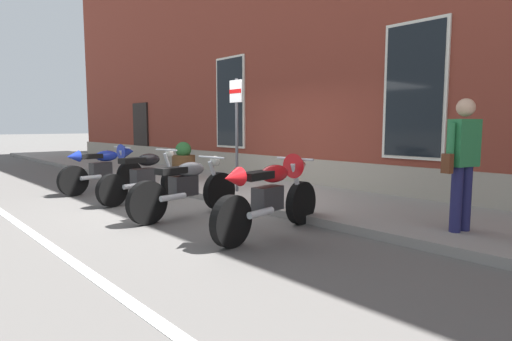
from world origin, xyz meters
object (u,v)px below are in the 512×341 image
Objects in this scene: motorcycle_red_sport at (274,191)px; pedestrian_striped_shirt at (463,158)px; motorcycle_blue_sport at (106,166)px; parking_sign at (236,119)px; barrel_planter at (184,163)px; motorcycle_black_naked at (146,176)px; motorcycle_grey_naked at (187,187)px.

pedestrian_striped_shirt is at bearing 38.92° from motorcycle_red_sport.
motorcycle_red_sport is at bearing 2.75° from motorcycle_blue_sport.
parking_sign is at bearing 34.23° from motorcycle_blue_sport.
motorcycle_blue_sport is at bearing -165.87° from pedestrian_striped_shirt.
barrel_planter is (-0.05, 2.04, -0.05)m from motorcycle_blue_sport.
barrel_planter is at bearing 177.53° from pedestrian_striped_shirt.
motorcycle_blue_sport reaches higher than motorcycle_black_naked.
parking_sign is (0.87, 1.58, 1.12)m from motorcycle_black_naked.
pedestrian_striped_shirt is at bearing 14.13° from motorcycle_blue_sport.
motorcycle_grey_naked is at bearing -170.04° from motorcycle_red_sport.
motorcycle_red_sport is at bearing -19.37° from barrel_planter.
motorcycle_grey_naked is 2.25m from parking_sign.
pedestrian_striped_shirt reaches higher than motorcycle_grey_naked.
pedestrian_striped_shirt is 1.81× the size of barrel_planter.
motorcycle_grey_naked is at bearing -153.17° from pedestrian_striped_shirt.
motorcycle_blue_sport is at bearing -88.51° from barrel_planter.
parking_sign reaches higher than motorcycle_black_naked.
motorcycle_red_sport reaches higher than barrel_planter.
parking_sign reaches higher than motorcycle_blue_sport.
parking_sign is (2.49, 1.70, 1.03)m from motorcycle_blue_sport.
parking_sign reaches higher than pedestrian_striped_shirt.
motorcycle_red_sport is (5.06, 0.24, 0.01)m from motorcycle_blue_sport.
pedestrian_striped_shirt is (1.85, 1.50, 0.49)m from motorcycle_red_sport.
motorcycle_red_sport is (3.43, 0.12, 0.09)m from motorcycle_black_naked.
motorcycle_red_sport is (1.69, 0.30, 0.10)m from motorcycle_grey_naked.
parking_sign is 2.45× the size of barrel_planter.
motorcycle_grey_naked is 4.01m from barrel_planter.
motorcycle_grey_naked is 0.98× the size of motorcycle_red_sport.
motorcycle_grey_naked is 1.72m from motorcycle_red_sport.
motorcycle_grey_naked is 4.02m from pedestrian_striped_shirt.
pedestrian_striped_shirt is at bearing 0.56° from parking_sign.
barrel_planter is at bearing 148.50° from motorcycle_grey_naked.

